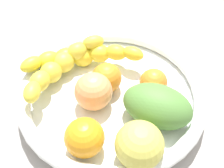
{
  "coord_description": "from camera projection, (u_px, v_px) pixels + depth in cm",
  "views": [
    {
      "loc": [
        -3.14,
        32.02,
        43.52
      ],
      "look_at": [
        0.0,
        0.0,
        8.14
      ],
      "focal_mm": 42.47,
      "sensor_mm": 36.0,
      "label": 1
    }
  ],
  "objects": [
    {
      "name": "mango_green",
      "position": [
        157.0,
        106.0,
        0.44
      ],
      "size": [
        13.63,
        11.02,
        6.73
      ],
      "primitive_type": "ellipsoid",
      "rotation": [
        0.0,
        0.0,
        5.98
      ],
      "color": "#51853B",
      "rests_on": "fruit_bowl"
    },
    {
      "name": "orange_mid_right",
      "position": [
        107.0,
        78.0,
        0.49
      ],
      "size": [
        5.64,
        5.64,
        5.64
      ],
      "primitive_type": "sphere",
      "color": "orange",
      "rests_on": "fruit_bowl"
    },
    {
      "name": "banana_draped_left",
      "position": [
        60.0,
        66.0,
        0.5
      ],
      "size": [
        12.75,
        18.48,
        5.5
      ],
      "color": "yellow",
      "rests_on": "fruit_bowl"
    },
    {
      "name": "apple_yellow",
      "position": [
        139.0,
        145.0,
        0.39
      ],
      "size": [
        7.4,
        7.4,
        7.4
      ],
      "primitive_type": "sphere",
      "color": "#D4D057",
      "rests_on": "fruit_bowl"
    },
    {
      "name": "orange_mid_left",
      "position": [
        153.0,
        82.0,
        0.49
      ],
      "size": [
        5.19,
        5.19,
        5.19
      ],
      "primitive_type": "sphere",
      "color": "orange",
      "rests_on": "fruit_bowl"
    },
    {
      "name": "peach_blush",
      "position": [
        93.0,
        91.0,
        0.46
      ],
      "size": [
        6.74,
        6.74,
        6.74
      ],
      "primitive_type": "sphere",
      "color": "#F59D61",
      "rests_on": "fruit_bowl"
    },
    {
      "name": "kitchen_counter",
      "position": [
        112.0,
        106.0,
        0.53
      ],
      "size": [
        120.0,
        120.0,
        3.0
      ],
      "primitive_type": "cube",
      "color": "#989592",
      "rests_on": "ground"
    },
    {
      "name": "orange_front",
      "position": [
        85.0,
        138.0,
        0.4
      ],
      "size": [
        6.27,
        6.27,
        6.27
      ],
      "primitive_type": "sphere",
      "color": "orange",
      "rests_on": "fruit_bowl"
    },
    {
      "name": "fruit_bowl",
      "position": [
        112.0,
        94.0,
        0.5
      ],
      "size": [
        34.78,
        34.78,
        4.55
      ],
      "color": "white",
      "rests_on": "kitchen_counter"
    },
    {
      "name": "banana_draped_right",
      "position": [
        83.0,
        56.0,
        0.53
      ],
      "size": [
        23.88,
        10.43,
        5.46
      ],
      "color": "yellow",
      "rests_on": "fruit_bowl"
    }
  ]
}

